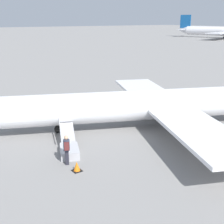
# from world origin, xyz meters

# --- Properties ---
(ground_plane) EXTENTS (600.00, 600.00, 0.00)m
(ground_plane) POSITION_xyz_m (0.00, 0.00, 0.00)
(ground_plane) COLOR gray
(airplane_main) EXTENTS (25.95, 20.41, 5.93)m
(airplane_main) POSITION_xyz_m (-0.76, 0.34, 1.77)
(airplane_main) COLOR white
(airplane_main) RESTS_ON ground
(boarding_stairs) EXTENTS (2.55, 4.08, 1.55)m
(boarding_stairs) POSITION_xyz_m (7.52, 0.67, 0.36)
(boarding_stairs) COLOR #B2B2B7
(boarding_stairs) RESTS_ON ground
(passenger) EXTENTS (0.45, 0.57, 1.74)m
(passenger) POSITION_xyz_m (8.38, 2.06, 1.00)
(passenger) COLOR #23232D
(passenger) RESTS_ON ground
(traffic_cone_near_stairs) EXTENTS (0.49, 0.49, 0.54)m
(traffic_cone_near_stairs) POSITION_xyz_m (8.33, 3.09, 0.25)
(traffic_cone_near_stairs) COLOR black
(traffic_cone_near_stairs) RESTS_ON ground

